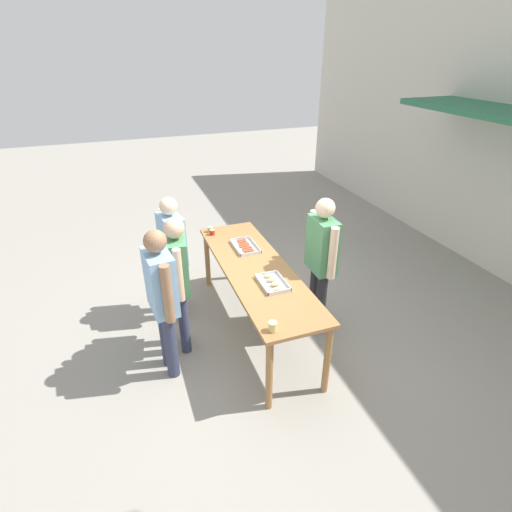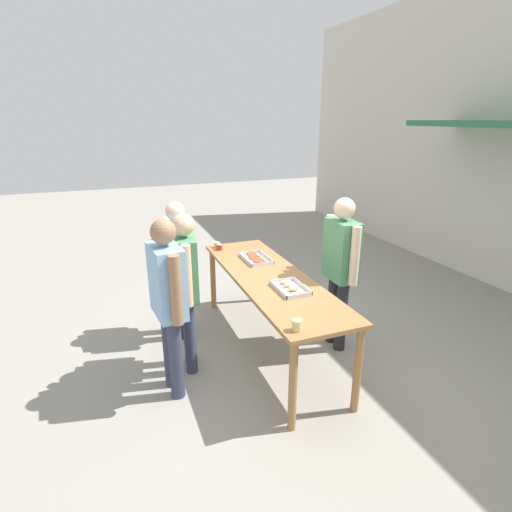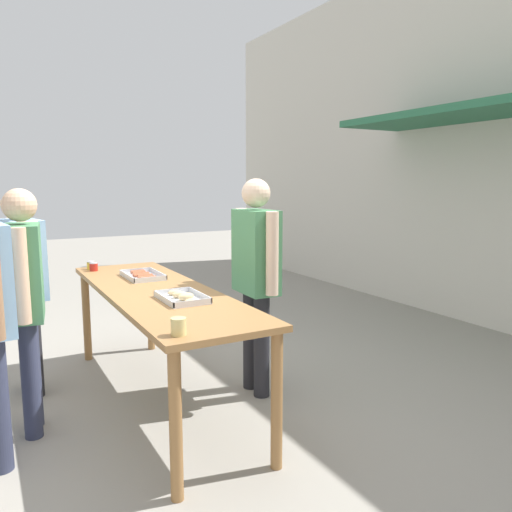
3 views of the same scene
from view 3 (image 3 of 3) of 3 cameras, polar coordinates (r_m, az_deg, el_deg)
ground_plane at (r=4.10m, az=-10.85°, el=-15.93°), size 24.00×24.00×0.00m
building_facade_back at (r=6.25m, az=26.67°, el=12.87°), size 12.00×1.11×4.50m
serving_table at (r=3.84m, az=-11.18°, el=-5.21°), size 2.56×0.75×0.88m
food_tray_sausages at (r=4.32m, az=-12.81°, el=-2.23°), size 0.46×0.28×0.04m
food_tray_buns at (r=3.45m, az=-8.41°, el=-4.72°), size 0.41×0.27×0.06m
condiment_jar_mustard at (r=4.85m, az=-18.34°, el=-1.01°), size 0.07×0.07×0.08m
condiment_jar_ketchup at (r=4.75m, az=-18.07°, el=-1.18°), size 0.07×0.07×0.08m
beer_cup at (r=2.68m, az=-8.85°, el=-7.98°), size 0.08×0.08×0.09m
person_server_behind_table at (r=3.90m, az=0.00°, el=-1.32°), size 0.60×0.24×1.71m
person_customer_holding_hotdog at (r=4.29m, az=-24.89°, el=-1.99°), size 0.60×0.30×1.62m
person_customer_waiting_in_line at (r=3.60m, az=-24.87°, el=-3.51°), size 0.56×0.26×1.64m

